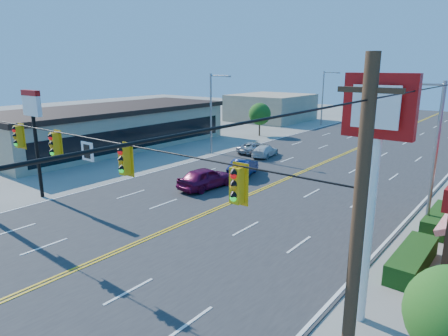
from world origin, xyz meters
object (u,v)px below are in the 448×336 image
Objects in this scene: car_magenta at (206,179)px; car_silver at (255,148)px; kfc_pylon at (375,152)px; pizza_hut_sign at (34,121)px; car_blue at (243,168)px; car_white at (265,151)px; signal_span at (70,161)px.

car_magenta reaches higher than car_silver.
car_magenta is (-14.41, 8.35, -5.27)m from kfc_pylon.
pizza_hut_sign is 12.11m from car_magenta.
kfc_pylon reaches higher than car_blue.
car_silver is at bearing 131.71° from kfc_pylon.
signal_span is at bearing 93.55° from car_white.
car_magenta is 12.93m from car_silver.
pizza_hut_sign is 21.12m from car_white.
kfc_pylon is at bearing 0.00° from pizza_hut_sign.
car_blue is at bearing 58.95° from pizza_hut_sign.
signal_span is at bearing -160.22° from kfc_pylon.
car_blue is 1.01× the size of car_silver.
kfc_pylon is at bearing 135.14° from car_silver.
kfc_pylon is 28.19m from car_silver.
car_white is at bearing -74.34° from car_magenta.
car_silver is (-7.28, 24.64, -4.31)m from signal_span.
car_white is (-16.72, 19.92, -5.48)m from kfc_pylon.
car_blue is (-3.16, 16.83, -4.20)m from signal_span.
car_blue is at bearing 138.06° from kfc_pylon.
signal_span is 17.63m from car_blue.
pizza_hut_sign is at bearing 83.53° from car_silver.
car_white is (-5.60, 23.92, -4.32)m from signal_span.
kfc_pylon is at bearing 19.78° from signal_span.
pizza_hut_sign reaches higher than car_blue.
car_silver reaches higher than car_white.
kfc_pylon is at bearing 120.39° from car_white.
car_magenta is at bearing 149.93° from kfc_pylon.
car_white is at bearing -89.07° from car_blue.
pizza_hut_sign is at bearing 159.81° from signal_span.
car_silver is at bearing -33.01° from car_white.
kfc_pylon reaches higher than car_magenta.
car_white is at bearing 75.14° from pizza_hut_sign.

